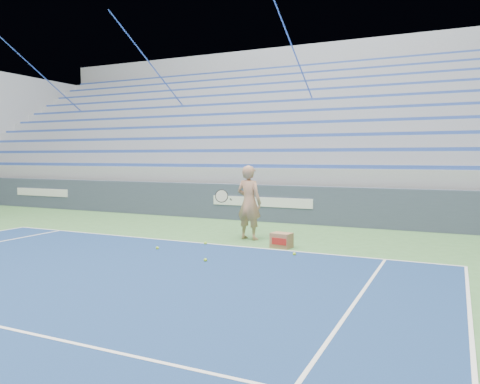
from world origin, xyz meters
The scene contains 8 objects.
sponsor_barrier centered at (0.00, 15.88, 0.55)m, with size 30.00×0.32×1.10m.
bleachers centered at (0.00, 21.60, 2.36)m, with size 31.00×9.15×7.30m.
tennis_player centered at (0.88, 12.84, 0.87)m, with size 0.95×0.87×1.74m.
ball_box centered at (1.92, 12.21, 0.16)m, with size 0.46×0.38×0.32m.
tennis_ball_0 centered at (0.29, 11.80, 0.03)m, with size 0.07×0.07×0.07m, color #ACE22E.
tennis_ball_1 centered at (1.11, 10.32, 0.03)m, with size 0.07×0.07×0.07m, color #ACE22E.
tennis_ball_2 centered at (-0.36, 10.89, 0.03)m, with size 0.07×0.07×0.07m, color #ACE22E.
tennis_ball_3 centered at (2.43, 11.54, 0.03)m, with size 0.07×0.07×0.07m, color #ACE22E.
Camera 1 is at (5.28, 2.86, 1.94)m, focal length 35.00 mm.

